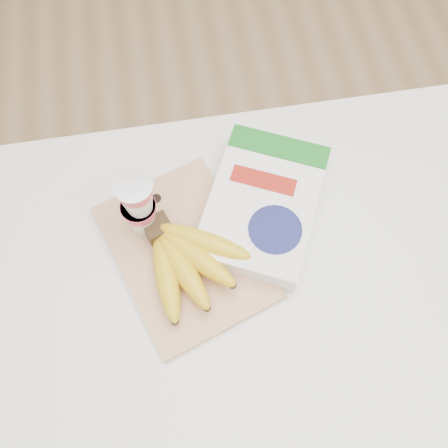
{
  "coord_description": "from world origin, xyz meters",
  "views": [
    {
      "loc": [
        -0.17,
        -0.29,
        1.75
      ],
      "look_at": [
        -0.1,
        0.11,
        0.9
      ],
      "focal_mm": 40.0,
      "sensor_mm": 36.0,
      "label": 1
    }
  ],
  "objects_px": {
    "cutting_board": "(185,252)",
    "bananas": "(185,259)",
    "cereal_box": "(263,205)",
    "table": "(267,329)",
    "yogurt_stack": "(138,205)"
  },
  "relations": [
    {
      "from": "bananas",
      "to": "cutting_board",
      "type": "bearing_deg",
      "value": 89.6
    },
    {
      "from": "bananas",
      "to": "yogurt_stack",
      "type": "distance_m",
      "value": 0.13
    },
    {
      "from": "bananas",
      "to": "cereal_box",
      "type": "height_order",
      "value": "bananas"
    },
    {
      "from": "cutting_board",
      "to": "yogurt_stack",
      "type": "xyz_separation_m",
      "value": [
        -0.07,
        0.06,
        0.09
      ]
    },
    {
      "from": "yogurt_stack",
      "to": "cereal_box",
      "type": "height_order",
      "value": "yogurt_stack"
    },
    {
      "from": "cutting_board",
      "to": "table",
      "type": "bearing_deg",
      "value": -41.66
    },
    {
      "from": "cutting_board",
      "to": "bananas",
      "type": "distance_m",
      "value": 0.05
    },
    {
      "from": "table",
      "to": "cereal_box",
      "type": "xyz_separation_m",
      "value": [
        -0.02,
        0.14,
        0.46
      ]
    },
    {
      "from": "cutting_board",
      "to": "bananas",
      "type": "bearing_deg",
      "value": -109.44
    },
    {
      "from": "yogurt_stack",
      "to": "cereal_box",
      "type": "relative_size",
      "value": 0.45
    },
    {
      "from": "cutting_board",
      "to": "cereal_box",
      "type": "relative_size",
      "value": 0.96
    },
    {
      "from": "table",
      "to": "yogurt_stack",
      "type": "bearing_deg",
      "value": 150.7
    },
    {
      "from": "table",
      "to": "cereal_box",
      "type": "height_order",
      "value": "cereal_box"
    },
    {
      "from": "cutting_board",
      "to": "cereal_box",
      "type": "bearing_deg",
      "value": 1.81
    },
    {
      "from": "cereal_box",
      "to": "bananas",
      "type": "bearing_deg",
      "value": -124.55
    }
  ]
}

